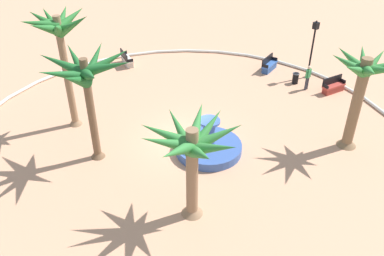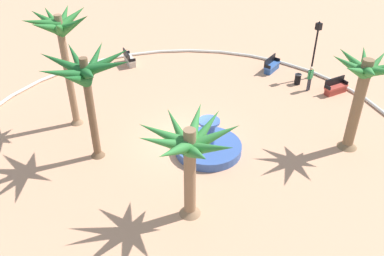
# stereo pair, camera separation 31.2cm
# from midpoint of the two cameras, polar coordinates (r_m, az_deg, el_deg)

# --- Properties ---
(ground_plane) EXTENTS (80.00, 80.00, 0.00)m
(ground_plane) POSITION_cam_midpoint_polar(r_m,az_deg,el_deg) (21.94, -0.53, -1.77)
(ground_plane) COLOR tan
(plaza_curb) EXTENTS (24.02, 24.02, 0.20)m
(plaza_curb) POSITION_cam_midpoint_polar(r_m,az_deg,el_deg) (21.89, -0.53, -1.55)
(plaza_curb) COLOR silver
(plaza_curb) RESTS_ON ground
(fountain) EXTENTS (3.38, 3.38, 1.89)m
(fountain) POSITION_cam_midpoint_polar(r_m,az_deg,el_deg) (21.02, 2.70, -2.63)
(fountain) COLOR #38569E
(fountain) RESTS_ON ground
(palm_tree_near_fountain) EXTENTS (4.29, 4.33, 5.58)m
(palm_tree_near_fountain) POSITION_cam_midpoint_polar(r_m,az_deg,el_deg) (19.08, -13.97, 6.97)
(palm_tree_near_fountain) COLOR brown
(palm_tree_near_fountain) RESTS_ON ground
(palm_tree_by_curb) EXTENTS (3.91, 3.98, 4.52)m
(palm_tree_by_curb) POSITION_cam_midpoint_polar(r_m,az_deg,el_deg) (15.68, 0.24, -2.81)
(palm_tree_by_curb) COLOR #8E6B4C
(palm_tree_by_curb) RESTS_ON ground
(palm_tree_mid_plaza) EXTENTS (3.48, 3.37, 5.17)m
(palm_tree_mid_plaza) POSITION_cam_midpoint_polar(r_m,az_deg,el_deg) (21.20, 22.91, 5.80)
(palm_tree_mid_plaza) COLOR brown
(palm_tree_mid_plaza) RESTS_ON ground
(palm_tree_far_side) EXTENTS (3.41, 3.52, 6.49)m
(palm_tree_far_side) POSITION_cam_midpoint_polar(r_m,az_deg,el_deg) (21.96, -17.28, 12.18)
(palm_tree_far_side) COLOR #8E6B4C
(palm_tree_far_side) RESTS_ON ground
(bench_east) EXTENTS (1.66, 0.76, 1.00)m
(bench_east) POSITION_cam_midpoint_polar(r_m,az_deg,el_deg) (30.49, -8.34, 9.30)
(bench_east) COLOR beige
(bench_east) RESTS_ON ground
(bench_west) EXTENTS (0.61, 1.63, 1.00)m
(bench_west) POSITION_cam_midpoint_polar(r_m,az_deg,el_deg) (27.84, 19.47, 5.20)
(bench_west) COLOR #B73D33
(bench_west) RESTS_ON ground
(bench_north) EXTENTS (1.06, 1.67, 1.00)m
(bench_north) POSITION_cam_midpoint_polar(r_m,az_deg,el_deg) (29.72, 11.21, 8.35)
(bench_north) COLOR #335BA8
(bench_north) RESTS_ON ground
(lamppost) EXTENTS (0.32, 0.32, 3.99)m
(lamppost) POSITION_cam_midpoint_polar(r_m,az_deg,el_deg) (28.56, 16.96, 10.83)
(lamppost) COLOR black
(lamppost) RESTS_ON ground
(trash_bin) EXTENTS (0.46, 0.46, 0.73)m
(trash_bin) POSITION_cam_midpoint_polar(r_m,az_deg,el_deg) (28.25, 14.68, 6.58)
(trash_bin) COLOR black
(trash_bin) RESTS_ON ground
(person_cyclist_helmet) EXTENTS (0.27, 0.52, 1.66)m
(person_cyclist_helmet) POSITION_cam_midpoint_polar(r_m,az_deg,el_deg) (27.39, 16.28, 6.72)
(person_cyclist_helmet) COLOR #33333D
(person_cyclist_helmet) RESTS_ON ground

